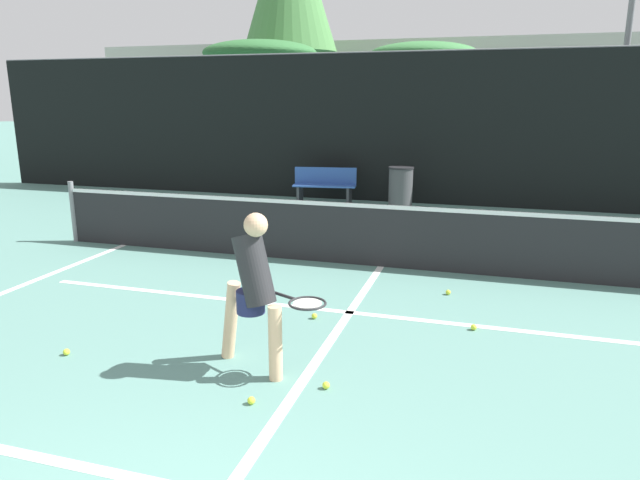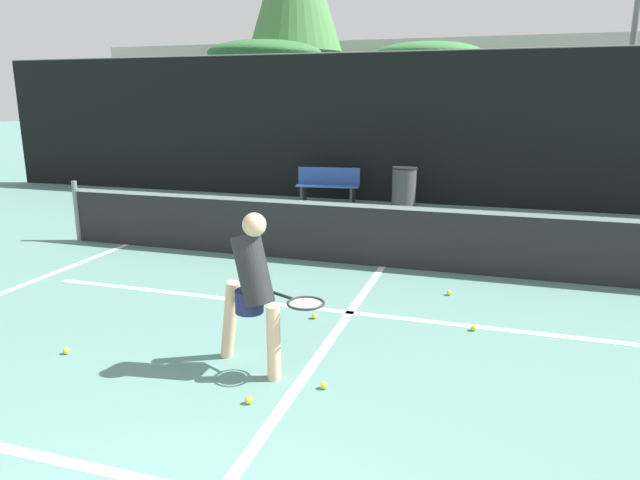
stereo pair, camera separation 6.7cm
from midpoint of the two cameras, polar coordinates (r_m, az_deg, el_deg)
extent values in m
cube|color=white|center=(6.83, 3.28, -7.25)|extent=(8.25, 0.10, 0.01)
cube|color=white|center=(6.21, 1.71, -9.45)|extent=(0.10, 5.36, 0.01)
cube|color=white|center=(8.52, -29.04, -4.68)|extent=(0.10, 6.36, 0.01)
cylinder|color=slate|center=(10.95, -22.98, 2.68)|extent=(0.09, 0.09, 1.07)
cube|color=#232326|center=(8.55, 6.59, 0.38)|extent=(11.00, 0.02, 0.95)
cube|color=white|center=(8.46, 6.67, 3.32)|extent=(11.00, 0.03, 0.06)
cube|color=black|center=(13.85, 11.19, 10.75)|extent=(24.00, 0.06, 3.50)
cylinder|color=slate|center=(13.87, 11.55, 18.07)|extent=(24.00, 0.04, 0.04)
cylinder|color=#DBAD84|center=(5.18, -4.28, -10.24)|extent=(0.12, 0.12, 0.70)
cylinder|color=#DBAD84|center=(5.60, -8.66, -7.92)|extent=(0.29, 0.23, 0.81)
cylinder|color=#1E234C|center=(5.29, -6.72, -6.10)|extent=(0.26, 0.26, 0.21)
cylinder|color=#262628|center=(5.14, -6.39, -2.93)|extent=(0.44, 0.35, 0.72)
sphere|color=#DBAD84|center=(5.01, -6.21, 1.53)|extent=(0.21, 0.21, 0.21)
cylinder|color=#262628|center=(5.27, -3.50, -5.53)|extent=(0.28, 0.16, 0.03)
torus|color=#262628|center=(5.06, -1.06, -6.34)|extent=(0.46, 0.46, 0.02)
cylinder|color=beige|center=(5.06, -1.06, -6.34)|extent=(0.35, 0.35, 0.01)
sphere|color=#D1E033|center=(5.14, 0.79, -14.33)|extent=(0.07, 0.07, 0.07)
sphere|color=#D1E033|center=(7.47, -6.06, -5.15)|extent=(0.07, 0.07, 0.07)
sphere|color=#D1E033|center=(4.96, -6.72, -15.62)|extent=(0.07, 0.07, 0.07)
sphere|color=#D1E033|center=(6.29, -23.72, -10.11)|extent=(0.07, 0.07, 0.07)
sphere|color=#D1E033|center=(7.58, 13.05, -5.16)|extent=(0.07, 0.07, 0.07)
sphere|color=#D1E033|center=(6.54, 15.42, -8.47)|extent=(0.07, 0.07, 0.07)
sphere|color=#D1E033|center=(6.63, -0.27, -7.61)|extent=(0.07, 0.07, 0.07)
cube|color=#2D519E|center=(13.66, 0.93, 5.44)|extent=(1.53, 0.56, 0.04)
cube|color=#2D519E|center=(13.81, 1.04, 6.41)|extent=(1.49, 0.24, 0.42)
cube|color=#333338|center=(13.80, -1.54, 4.60)|extent=(0.06, 0.32, 0.44)
cube|color=#333338|center=(13.62, 3.42, 4.45)|extent=(0.06, 0.32, 0.44)
cylinder|color=#3F3F42|center=(13.13, 8.54, 5.04)|extent=(0.54, 0.54, 0.93)
cylinder|color=black|center=(13.06, 8.61, 7.14)|extent=(0.57, 0.57, 0.04)
cube|color=silver|center=(17.65, 7.65, 7.11)|extent=(1.74, 3.97, 0.79)
cube|color=#1E2328|center=(17.39, 7.60, 9.20)|extent=(1.46, 2.38, 0.53)
cylinder|color=black|center=(18.80, 10.67, 7.12)|extent=(0.18, 0.60, 0.60)
cylinder|color=black|center=(16.29, 9.58, 6.14)|extent=(0.18, 0.60, 0.60)
cylinder|color=slate|center=(17.49, 28.94, 17.17)|extent=(0.16, 0.16, 7.89)
cylinder|color=brown|center=(24.86, -2.35, 13.27)|extent=(0.28, 0.28, 4.32)
cylinder|color=brown|center=(21.20, -5.31, 12.20)|extent=(0.28, 0.28, 3.66)
ellipsoid|color=#2D6633|center=(21.24, -5.44, 18.08)|extent=(4.02, 4.02, 0.90)
cylinder|color=brown|center=(23.40, 10.60, 12.34)|extent=(0.28, 0.28, 3.77)
ellipsoid|color=#38753D|center=(23.45, 10.86, 17.80)|extent=(4.15, 4.15, 0.90)
cube|color=#B2ADA3|center=(27.57, 14.58, 13.64)|extent=(36.00, 2.40, 5.02)
camera|label=1|loc=(0.03, -89.69, 0.08)|focal=32.00mm
camera|label=2|loc=(0.03, 90.31, -0.08)|focal=32.00mm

